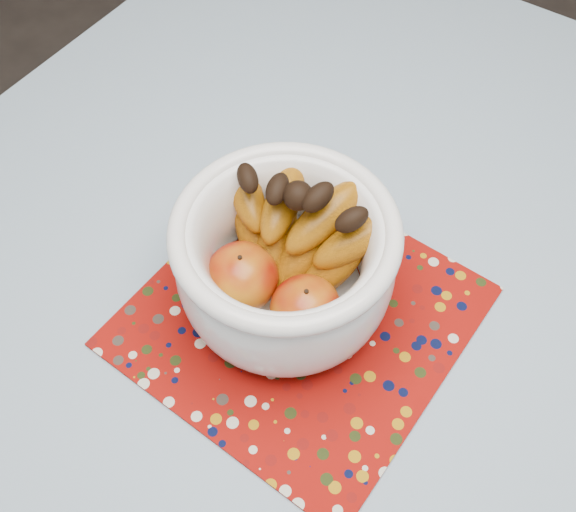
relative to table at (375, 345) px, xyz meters
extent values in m
plane|color=#2D2826|center=(0.00, 0.00, -0.67)|extent=(4.00, 4.00, 0.00)
cube|color=brown|center=(0.00, 0.00, 0.06)|extent=(1.20, 1.20, 0.04)
cylinder|color=brown|center=(-0.53, 0.53, -0.32)|extent=(0.06, 0.06, 0.71)
cube|color=#6388A5|center=(0.00, 0.00, 0.08)|extent=(1.32, 1.32, 0.01)
cube|color=maroon|center=(-0.08, -0.06, 0.09)|extent=(0.37, 0.37, 0.00)
cylinder|color=white|center=(-0.10, -0.05, 0.10)|extent=(0.12, 0.12, 0.01)
cylinder|color=white|center=(-0.10, -0.05, 0.11)|extent=(0.18, 0.18, 0.01)
torus|color=white|center=(-0.10, -0.05, 0.23)|extent=(0.24, 0.24, 0.02)
ellipsoid|color=#760A04|center=(-0.14, -0.09, 0.15)|extent=(0.08, 0.08, 0.07)
ellipsoid|color=#760A04|center=(-0.06, -0.08, 0.15)|extent=(0.08, 0.08, 0.07)
sphere|color=black|center=(-0.11, -0.01, 0.24)|extent=(0.03, 0.03, 0.03)
camera|label=1|loc=(0.13, -0.39, 0.79)|focal=42.00mm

